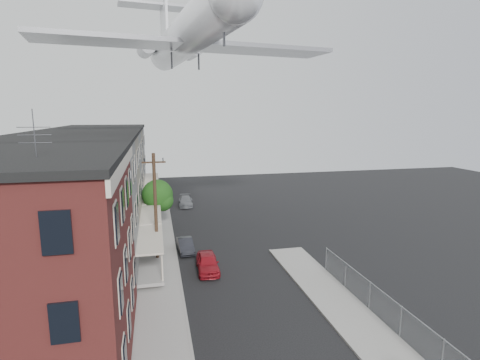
% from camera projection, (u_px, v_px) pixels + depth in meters
% --- Properties ---
extents(sidewalk_left, '(3.00, 62.00, 0.12)m').
position_uv_depth(sidewalk_left, '(158.00, 240.00, 35.64)').
color(sidewalk_left, gray).
rests_on(sidewalk_left, ground).
extents(sidewalk_right, '(3.00, 26.00, 0.12)m').
position_uv_depth(sidewalk_right, '(364.00, 331.00, 20.77)').
color(sidewalk_right, gray).
rests_on(sidewalk_right, ground).
extents(curb_left, '(0.15, 62.00, 0.14)m').
position_uv_depth(curb_left, '(174.00, 239.00, 35.95)').
color(curb_left, gray).
rests_on(curb_left, ground).
extents(curb_right, '(0.15, 26.00, 0.14)m').
position_uv_depth(curb_right, '(341.00, 334.00, 20.45)').
color(curb_right, gray).
rests_on(curb_right, ground).
extents(corner_building, '(10.31, 12.30, 12.15)m').
position_uv_depth(corner_building, '(13.00, 265.00, 17.00)').
color(corner_building, '#351111').
rests_on(corner_building, ground).
extents(row_house_a, '(11.98, 7.00, 10.30)m').
position_uv_depth(row_house_a, '(62.00, 213.00, 26.13)').
color(row_house_a, slate).
rests_on(row_house_a, ground).
extents(row_house_b, '(11.98, 7.00, 10.30)m').
position_uv_depth(row_house_b, '(81.00, 192.00, 32.85)').
color(row_house_b, gray).
rests_on(row_house_b, ground).
extents(row_house_c, '(11.98, 7.00, 10.30)m').
position_uv_depth(row_house_c, '(93.00, 179.00, 39.56)').
color(row_house_c, slate).
rests_on(row_house_c, ground).
extents(row_house_d, '(11.98, 7.00, 10.30)m').
position_uv_depth(row_house_d, '(102.00, 169.00, 46.28)').
color(row_house_d, gray).
rests_on(row_house_d, ground).
extents(row_house_e, '(11.98, 7.00, 10.30)m').
position_uv_depth(row_house_e, '(108.00, 162.00, 53.00)').
color(row_house_e, slate).
rests_on(row_house_e, ground).
extents(chainlink_fence, '(0.06, 18.06, 1.90)m').
position_uv_depth(chainlink_fence, '(401.00, 322.00, 19.98)').
color(chainlink_fence, gray).
rests_on(chainlink_fence, ground).
extents(utility_pole, '(1.80, 0.26, 9.00)m').
position_uv_depth(utility_pole, '(156.00, 209.00, 29.04)').
color(utility_pole, black).
rests_on(utility_pole, ground).
extents(street_tree, '(3.22, 3.20, 5.20)m').
position_uv_depth(street_tree, '(159.00, 196.00, 38.85)').
color(street_tree, black).
rests_on(street_tree, ground).
extents(car_near, '(1.77, 4.07, 1.37)m').
position_uv_depth(car_near, '(208.00, 263.00, 28.66)').
color(car_near, maroon).
rests_on(car_near, ground).
extents(car_mid, '(1.42, 3.61, 1.17)m').
position_uv_depth(car_mid, '(185.00, 245.00, 32.71)').
color(car_mid, black).
rests_on(car_mid, ground).
extents(car_far, '(1.93, 4.29, 1.22)m').
position_uv_depth(car_far, '(186.00, 201.00, 48.99)').
color(car_far, slate).
rests_on(car_far, ground).
extents(airplane, '(26.19, 29.91, 8.61)m').
position_uv_depth(airplane, '(186.00, 37.00, 34.47)').
color(airplane, white).
rests_on(airplane, ground).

